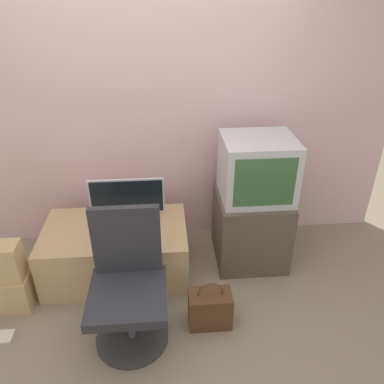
# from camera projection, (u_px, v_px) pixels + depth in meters

# --- Properties ---
(ground_plane) EXTENTS (12.00, 12.00, 0.00)m
(ground_plane) POSITION_uv_depth(u_px,v_px,m) (156.00, 337.00, 2.69)
(ground_plane) COLOR #7F705B
(wall_back) EXTENTS (4.40, 0.05, 2.60)m
(wall_back) POSITION_uv_depth(u_px,v_px,m) (149.00, 106.00, 3.21)
(wall_back) COLOR beige
(wall_back) RESTS_ON ground_plane
(desk) EXTENTS (1.18, 0.71, 0.46)m
(desk) POSITION_uv_depth(u_px,v_px,m) (117.00, 251.00, 3.19)
(desk) COLOR tan
(desk) RESTS_ON ground_plane
(side_stand) EXTENTS (0.60, 0.62, 0.64)m
(side_stand) POSITION_uv_depth(u_px,v_px,m) (250.00, 227.00, 3.34)
(side_stand) COLOR #4C4238
(side_stand) RESTS_ON ground_plane
(main_monitor) EXTENTS (0.61, 0.22, 0.40)m
(main_monitor) POSITION_uv_depth(u_px,v_px,m) (127.00, 201.00, 3.08)
(main_monitor) COLOR silver
(main_monitor) RESTS_ON desk
(keyboard) EXTENTS (0.30, 0.13, 0.01)m
(keyboard) POSITION_uv_depth(u_px,v_px,m) (129.00, 230.00, 3.05)
(keyboard) COLOR silver
(keyboard) RESTS_ON desk
(mouse) EXTENTS (0.07, 0.04, 0.02)m
(mouse) POSITION_uv_depth(u_px,v_px,m) (155.00, 227.00, 3.07)
(mouse) COLOR #4C4C51
(mouse) RESTS_ON desk
(crt_tv) EXTENTS (0.58, 0.52, 0.52)m
(crt_tv) POSITION_uv_depth(u_px,v_px,m) (257.00, 168.00, 3.06)
(crt_tv) COLOR #B7B7BC
(crt_tv) RESTS_ON side_stand
(office_chair) EXTENTS (0.52, 0.52, 0.97)m
(office_chair) POSITION_uv_depth(u_px,v_px,m) (128.00, 288.00, 2.53)
(office_chair) COLOR #333333
(office_chair) RESTS_ON ground_plane
(cardboard_box_lower) EXTENTS (0.33, 0.22, 0.29)m
(cardboard_box_lower) POSITION_uv_depth(u_px,v_px,m) (10.00, 292.00, 2.88)
(cardboard_box_lower) COLOR tan
(cardboard_box_lower) RESTS_ON ground_plane
(cardboard_box_upper) EXTENTS (0.30, 0.18, 0.31)m
(cardboard_box_upper) POSITION_uv_depth(u_px,v_px,m) (0.00, 262.00, 2.74)
(cardboard_box_upper) COLOR tan
(cardboard_box_upper) RESTS_ON cardboard_box_lower
(handbag) EXTENTS (0.31, 0.19, 0.39)m
(handbag) POSITION_uv_depth(u_px,v_px,m) (210.00, 308.00, 2.74)
(handbag) COLOR #4C2D19
(handbag) RESTS_ON ground_plane
(book) EXTENTS (0.18, 0.12, 0.02)m
(book) POSITION_uv_depth(u_px,v_px,m) (0.00, 337.00, 2.67)
(book) COLOR beige
(book) RESTS_ON ground_plane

